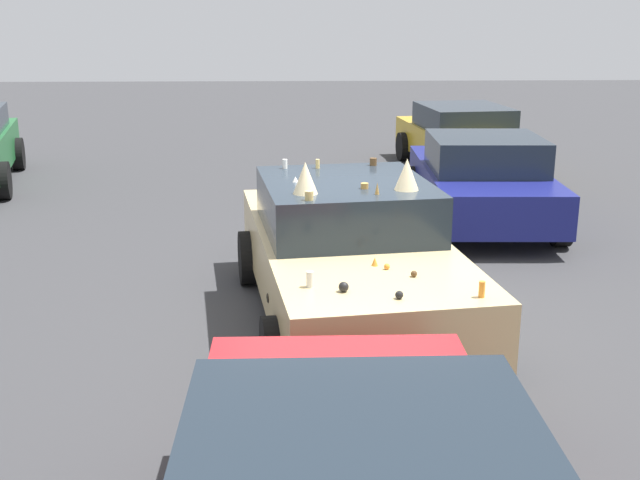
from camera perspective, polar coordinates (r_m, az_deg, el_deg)
ground_plane at (r=8.41m, az=2.05°, el=-5.87°), size 60.00×60.00×0.00m
art_car_decorated at (r=8.20m, az=2.05°, el=-0.97°), size 4.67×2.54×1.79m
parked_sedan_behind_right at (r=16.40m, az=10.39°, el=7.27°), size 4.59×2.39×1.33m
parked_sedan_row_back_center at (r=12.27m, az=11.66°, el=4.28°), size 4.06×2.13×1.39m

